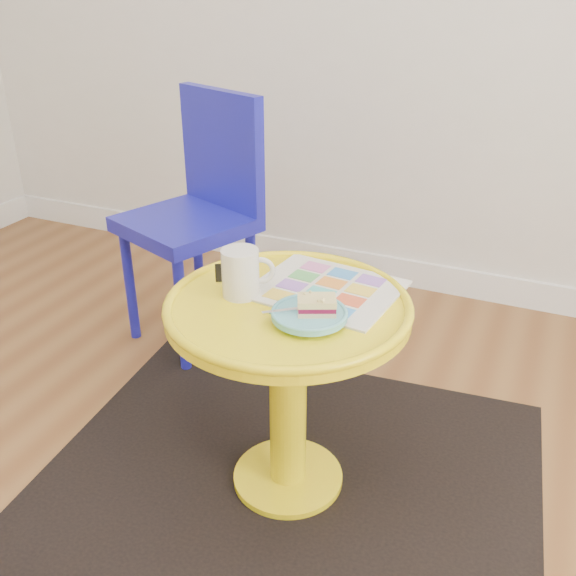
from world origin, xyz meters
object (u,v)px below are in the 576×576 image
at_px(plate, 309,315).
at_px(side_table, 288,359).
at_px(mug, 241,271).
at_px(chair, 201,204).
at_px(newspaper, 326,289).

bearing_deg(plate, side_table, 142.30).
bearing_deg(mug, side_table, -22.90).
bearing_deg(mug, plate, -40.84).
distance_m(chair, mug, 0.79).
distance_m(side_table, chair, 0.87).
distance_m(mug, plate, 0.21).
distance_m(newspaper, mug, 0.21).
distance_m(chair, newspaper, 0.84).
height_order(side_table, mug, mug).
distance_m(side_table, plate, 0.20).
xyz_separation_m(side_table, chair, (-0.60, 0.61, 0.11)).
height_order(side_table, newspaper, newspaper).
bearing_deg(newspaper, mug, -142.76).
xyz_separation_m(side_table, mug, (-0.12, -0.00, 0.21)).
xyz_separation_m(side_table, plate, (0.08, -0.06, 0.17)).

